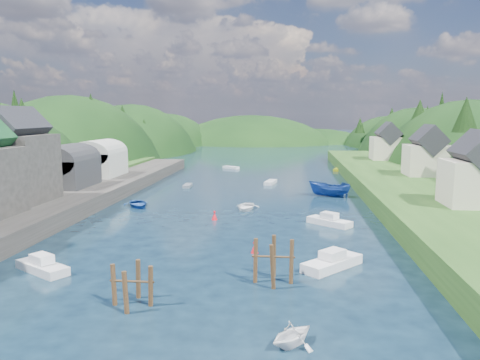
# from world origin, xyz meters

# --- Properties ---
(ground) EXTENTS (600.00, 600.00, 0.00)m
(ground) POSITION_xyz_m (0.00, 50.00, 0.00)
(ground) COLOR black
(ground) RESTS_ON ground
(hillside_left) EXTENTS (44.00, 245.56, 52.00)m
(hillside_left) POSITION_xyz_m (-45.00, 75.00, -8.03)
(hillside_left) COLOR black
(hillside_left) RESTS_ON ground
(hillside_right) EXTENTS (36.00, 245.56, 48.00)m
(hillside_right) POSITION_xyz_m (45.00, 75.00, -7.41)
(hillside_right) COLOR black
(hillside_right) RESTS_ON ground
(far_hills) EXTENTS (103.00, 68.00, 44.00)m
(far_hills) POSITION_xyz_m (1.22, 174.01, -10.80)
(far_hills) COLOR black
(far_hills) RESTS_ON ground
(hill_trees) EXTENTS (90.81, 152.46, 12.68)m
(hill_trees) POSITION_xyz_m (0.93, 64.23, 11.09)
(hill_trees) COLOR black
(hill_trees) RESTS_ON ground
(quay_left) EXTENTS (12.00, 110.00, 2.00)m
(quay_left) POSITION_xyz_m (-24.00, 20.00, 1.00)
(quay_left) COLOR #2D2B28
(quay_left) RESTS_ON ground
(boat_sheds) EXTENTS (7.00, 21.00, 7.50)m
(boat_sheds) POSITION_xyz_m (-26.00, 39.00, 5.27)
(boat_sheds) COLOR #2D2D30
(boat_sheds) RESTS_ON quay_left
(terrace_right) EXTENTS (16.00, 120.00, 2.40)m
(terrace_right) POSITION_xyz_m (25.00, 40.00, 1.20)
(terrace_right) COLOR #234719
(terrace_right) RESTS_ON ground
(right_bank_cottages) EXTENTS (9.00, 59.24, 8.41)m
(right_bank_cottages) POSITION_xyz_m (28.00, 48.33, 5.84)
(right_bank_cottages) COLOR beige
(right_bank_cottages) RESTS_ON terrace_right
(piling_cluster_near) EXTENTS (2.96, 2.79, 3.33)m
(piling_cluster_near) POSITION_xyz_m (-3.82, -3.11, 1.09)
(piling_cluster_near) COLOR #382314
(piling_cluster_near) RESTS_ON ground
(piling_cluster_far) EXTENTS (3.19, 2.98, 3.92)m
(piling_cluster_far) POSITION_xyz_m (5.22, 2.04, 1.39)
(piling_cluster_far) COLOR #382314
(piling_cluster_far) RESTS_ON ground
(channel_buoy_near) EXTENTS (0.70, 0.70, 1.10)m
(channel_buoy_near) POSITION_xyz_m (3.29, 9.35, 0.48)
(channel_buoy_near) COLOR red
(channel_buoy_near) RESTS_ON ground
(channel_buoy_far) EXTENTS (0.70, 0.70, 1.10)m
(channel_buoy_far) POSITION_xyz_m (-2.44, 22.24, 0.48)
(channel_buoy_far) COLOR red
(channel_buoy_far) RESTS_ON ground
(moored_boats) EXTENTS (36.19, 92.25, 2.47)m
(moored_boats) POSITION_xyz_m (-0.99, 17.70, 0.74)
(moored_boats) COLOR white
(moored_boats) RESTS_ON ground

